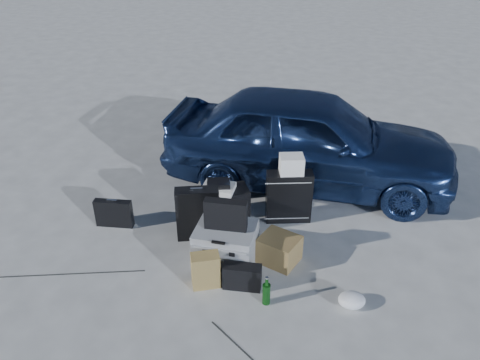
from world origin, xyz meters
name	(u,v)px	position (x,y,z in m)	size (l,w,h in m)	color
ground	(210,267)	(0.00, 0.00, 0.00)	(60.00, 60.00, 0.00)	beige
car	(308,139)	(0.76, 2.10, 0.66)	(1.56, 3.88, 1.32)	navy
pelican_case	(226,245)	(0.14, 0.13, 0.23)	(0.62, 0.51, 0.45)	gray
laptop_bag	(226,215)	(0.15, 0.13, 0.62)	(0.44, 0.11, 0.33)	black
briefcase	(114,213)	(-1.35, 0.46, 0.17)	(0.45, 0.10, 0.35)	black
suitcase_left	(198,213)	(-0.30, 0.50, 0.32)	(0.49, 0.18, 0.64)	black
suitcase_right	(289,197)	(0.66, 1.10, 0.33)	(0.54, 0.20, 0.65)	black
white_carton	(292,164)	(0.67, 1.11, 0.76)	(0.27, 0.22, 0.22)	white
duffel_bag	(218,204)	(-0.19, 0.95, 0.19)	(0.75, 0.32, 0.37)	black
flat_box_white	(218,188)	(-0.18, 0.95, 0.41)	(0.38, 0.29, 0.07)	white
flat_box_black	(219,183)	(-0.18, 0.96, 0.47)	(0.28, 0.20, 0.06)	black
kraft_bag	(206,270)	(0.04, -0.27, 0.19)	(0.28, 0.17, 0.38)	#AA894A
cardboard_box	(279,249)	(0.69, 0.29, 0.15)	(0.40, 0.35, 0.30)	olive
plastic_bag	(352,300)	(1.49, -0.21, 0.07)	(0.26, 0.22, 0.15)	white
messenger_bag	(242,277)	(0.40, -0.22, 0.13)	(0.39, 0.14, 0.27)	black
green_bottle	(266,291)	(0.68, -0.38, 0.16)	(0.08, 0.08, 0.31)	#0A340C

